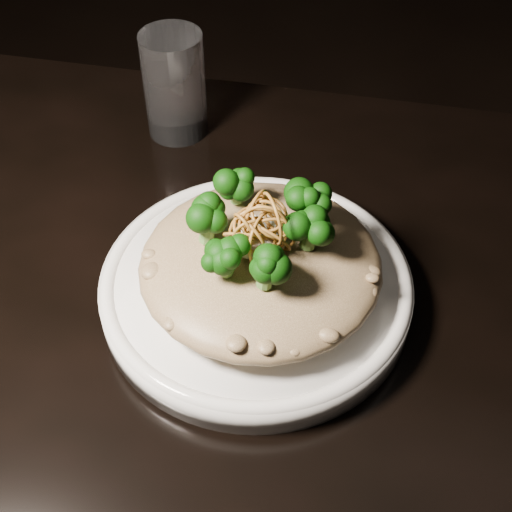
{
  "coord_description": "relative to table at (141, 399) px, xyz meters",
  "views": [
    {
      "loc": [
        0.17,
        -0.32,
        1.23
      ],
      "look_at": [
        0.09,
        0.07,
        0.81
      ],
      "focal_mm": 50.0,
      "sensor_mm": 36.0,
      "label": 1
    }
  ],
  "objects": [
    {
      "name": "cheese",
      "position": [
        0.09,
        0.07,
        0.16
      ],
      "size": [
        0.05,
        0.05,
        0.01
      ],
      "primitive_type": "ellipsoid",
      "color": "silver",
      "rests_on": "risotto"
    },
    {
      "name": "broccoli",
      "position": [
        0.1,
        0.07,
        0.18
      ],
      "size": [
        0.12,
        0.12,
        0.04
      ],
      "primitive_type": null,
      "color": "black",
      "rests_on": "risotto"
    },
    {
      "name": "shallots",
      "position": [
        0.1,
        0.06,
        0.18
      ],
      "size": [
        0.05,
        0.05,
        0.03
      ],
      "primitive_type": null,
      "color": "#92541E",
      "rests_on": "cheese"
    },
    {
      "name": "risotto",
      "position": [
        0.1,
        0.07,
        0.13
      ],
      "size": [
        0.2,
        0.2,
        0.04
      ],
      "primitive_type": "ellipsoid",
      "color": "brown",
      "rests_on": "plate"
    },
    {
      "name": "plate",
      "position": [
        0.09,
        0.07,
        0.1
      ],
      "size": [
        0.27,
        0.27,
        0.03
      ],
      "primitive_type": "cylinder",
      "color": "white",
      "rests_on": "table"
    },
    {
      "name": "table",
      "position": [
        0.0,
        0.0,
        0.0
      ],
      "size": [
        1.1,
        0.8,
        0.75
      ],
      "color": "black",
      "rests_on": "ground"
    },
    {
      "name": "drinking_glass",
      "position": [
        -0.04,
        0.29,
        0.14
      ],
      "size": [
        0.08,
        0.08,
        0.12
      ],
      "primitive_type": "cylinder",
      "rotation": [
        0.0,
        0.0,
        -0.19
      ],
      "color": "white",
      "rests_on": "table"
    }
  ]
}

